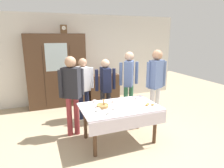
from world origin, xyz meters
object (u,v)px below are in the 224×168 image
at_px(tea_cup_back_edge, 137,98).
at_px(person_beside_shelf, 72,88).
at_px(person_near_right_end, 83,83).
at_px(tea_cup_near_right, 95,102).
at_px(bread_basket, 103,106).
at_px(person_behind_table_left, 156,79).
at_px(bookshelf_low, 104,87).
at_px(wall_cabinet, 57,71).
at_px(pastry_plate, 149,105).
at_px(tea_cup_center, 98,110).
at_px(spoon_mid_right, 125,112).
at_px(person_by_cabinet, 129,78).
at_px(tea_cup_far_right, 113,102).
at_px(mantel_clock, 64,29).
at_px(person_behind_table_right, 106,84).
at_px(tea_cup_front_edge, 114,108).
at_px(tea_cup_mid_left, 109,113).
at_px(spoon_far_left, 130,109).
at_px(dining_table, 120,112).
at_px(book_stack, 104,74).
at_px(spoon_mid_left, 134,103).

bearing_deg(tea_cup_back_edge, person_beside_shelf, 165.32).
bearing_deg(person_near_right_end, tea_cup_near_right, -90.13).
bearing_deg(bread_basket, person_behind_table_left, 17.11).
xyz_separation_m(bookshelf_low, person_beside_shelf, (-1.39, -2.02, 0.61)).
distance_m(wall_cabinet, pastry_plate, 3.14).
height_order(tea_cup_center, spoon_mid_right, tea_cup_center).
distance_m(bookshelf_low, pastry_plate, 2.84).
xyz_separation_m(bread_basket, pastry_plate, (0.87, -0.26, -0.02)).
xyz_separation_m(bookshelf_low, person_by_cabinet, (0.13, -1.57, 0.62)).
distance_m(tea_cup_far_right, person_beside_shelf, 0.89).
xyz_separation_m(mantel_clock, person_behind_table_right, (0.71, -1.52, -1.32)).
xyz_separation_m(tea_cup_front_edge, tea_cup_mid_left, (-0.17, -0.17, -0.00)).
relative_size(tea_cup_front_edge, person_behind_table_right, 0.08).
xyz_separation_m(wall_cabinet, person_behind_table_right, (0.98, -1.52, -0.14)).
bearing_deg(tea_cup_front_edge, pastry_plate, -5.26).
bearing_deg(tea_cup_center, spoon_mid_right, -26.36).
bearing_deg(spoon_far_left, tea_cup_back_edge, 49.52).
relative_size(pastry_plate, spoon_mid_right, 2.35).
bearing_deg(mantel_clock, person_behind_table_left, -48.99).
bearing_deg(tea_cup_back_edge, person_near_right_end, 130.13).
bearing_deg(tea_cup_near_right, dining_table, -42.61).
bearing_deg(tea_cup_far_right, wall_cabinet, 110.08).
bearing_deg(mantel_clock, tea_cup_near_right, -84.11).
height_order(tea_cup_back_edge, person_by_cabinet, person_by_cabinet).
bearing_deg(person_behind_table_right, bread_basket, -112.54).
bearing_deg(person_behind_table_right, tea_cup_back_edge, -62.02).
bearing_deg(bread_basket, dining_table, -13.55).
relative_size(book_stack, tea_cup_far_right, 1.74).
distance_m(dining_table, book_stack, 2.71).
relative_size(tea_cup_center, bread_basket, 0.54).
bearing_deg(spoon_mid_left, tea_cup_far_right, 159.86).
height_order(book_stack, person_near_right_end, person_near_right_end).
distance_m(book_stack, tea_cup_back_edge, 2.37).
xyz_separation_m(spoon_far_left, person_near_right_end, (-0.51, 1.54, 0.19)).
bearing_deg(mantel_clock, person_by_cabinet, -48.57).
xyz_separation_m(bread_basket, spoon_mid_right, (0.29, -0.38, -0.03)).
distance_m(person_near_right_end, person_beside_shelf, 0.84).
relative_size(pastry_plate, spoon_mid_left, 2.35).
bearing_deg(bread_basket, tea_cup_center, -130.91).
distance_m(dining_table, pastry_plate, 0.59).
height_order(tea_cup_mid_left, tea_cup_back_edge, same).
xyz_separation_m(tea_cup_far_right, person_near_right_end, (-0.36, 1.10, 0.17)).
distance_m(tea_cup_far_right, person_behind_table_left, 1.27).
height_order(tea_cup_far_right, spoon_far_left, tea_cup_far_right).
xyz_separation_m(mantel_clock, spoon_mid_left, (0.98, -2.49, -1.51)).
relative_size(pastry_plate, spoon_far_left, 2.35).
xyz_separation_m(dining_table, tea_cup_near_right, (-0.40, 0.37, 0.14)).
bearing_deg(spoon_mid_left, person_by_cabinet, 70.07).
height_order(mantel_clock, bookshelf_low, mantel_clock).
height_order(tea_cup_back_edge, bread_basket, bread_basket).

